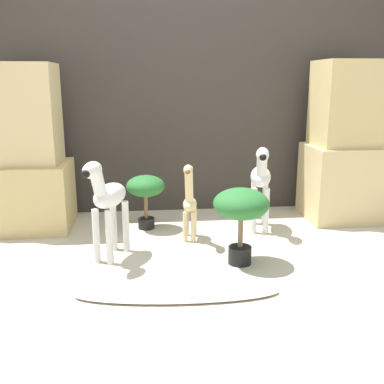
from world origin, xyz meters
TOP-DOWN VIEW (x-y plane):
  - ground_plane at (0.00, 0.00)m, footprint 14.00×14.00m
  - wall_back at (0.00, 1.52)m, footprint 6.40×0.08m
  - rock_pillar_left at (-1.32, 1.07)m, footprint 0.64×0.56m
  - rock_pillar_right at (1.32, 1.07)m, footprint 0.64×0.56m
  - zebra_right at (0.52, 0.82)m, footprint 0.23×0.49m
  - zebra_left at (-0.65, 0.33)m, footprint 0.31×0.48m
  - giraffe_figurine at (-0.07, 0.63)m, footprint 0.14×0.35m
  - potted_palm_front at (0.22, 0.15)m, footprint 0.36×0.36m
  - potted_palm_back at (-0.39, 0.96)m, footprint 0.31×0.31m
  - surfboard at (-0.24, -0.26)m, footprint 1.18×0.33m

SIDE VIEW (x-z plane):
  - ground_plane at x=0.00m, z-range 0.00..0.00m
  - surfboard at x=-0.24m, z-range -0.02..0.06m
  - giraffe_figurine at x=-0.07m, z-range 0.00..0.62m
  - potted_palm_back at x=-0.39m, z-range 0.11..0.55m
  - potted_palm_front at x=0.22m, z-range 0.12..0.63m
  - zebra_right at x=0.52m, z-range 0.07..0.77m
  - zebra_left at x=-0.65m, z-range 0.07..0.77m
  - rock_pillar_left at x=-1.32m, z-range -0.07..1.25m
  - rock_pillar_right at x=1.32m, z-range -0.05..1.30m
  - wall_back at x=0.00m, z-range 0.00..2.20m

